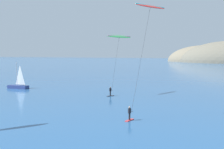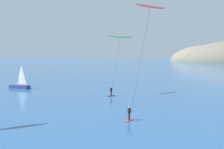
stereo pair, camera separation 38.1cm
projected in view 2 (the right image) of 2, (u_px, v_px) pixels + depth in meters
headland_island at (222, 62)px, 201.59m from camera, size 81.62×55.29×30.35m
sailboat_near at (18, 85)px, 61.71m from camera, size 5.94×1.71×5.70m
kitesurfer_red at (148, 16)px, 34.23m from camera, size 4.14×6.28×14.03m
kitesurfer_green at (119, 41)px, 51.77m from camera, size 4.04×6.07×11.25m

